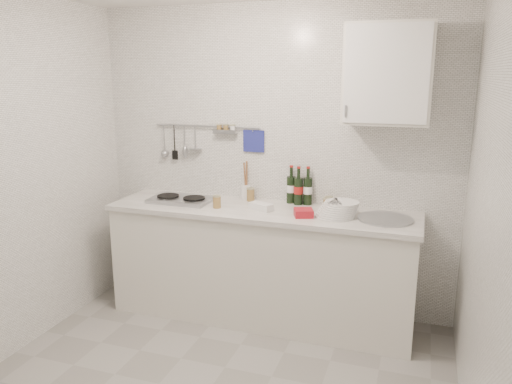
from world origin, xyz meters
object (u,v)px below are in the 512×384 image
Objects in this scene: utensil_crock at (246,190)px; plate_stack_hob at (192,200)px; wine_bottles at (299,185)px; wall_cabinet at (388,74)px; plate_stack_sink at (338,209)px.

plate_stack_hob is at bearing -150.33° from utensil_crock.
wine_bottles is 0.94× the size of utensil_crock.
wine_bottles is at bearing -1.33° from utensil_crock.
wine_bottles is at bearing 14.00° from plate_stack_hob.
wall_cabinet is 2.19× the size of plate_stack_sink.
wall_cabinet reaches higher than utensil_crock.
utensil_crock reaches higher than wine_bottles.
utensil_crock is (-0.46, 0.01, -0.08)m from wine_bottles.
wall_cabinet reaches higher than wine_bottles.
plate_stack_sink is (1.22, -0.04, 0.04)m from plate_stack_hob.
wall_cabinet is at bearing 3.70° from plate_stack_hob.
utensil_crock reaches higher than plate_stack_sink.
plate_stack_sink is at bearing -18.01° from utensil_crock.
utensil_crock is at bearing 173.55° from wall_cabinet.
plate_stack_sink is 1.03× the size of wine_bottles.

